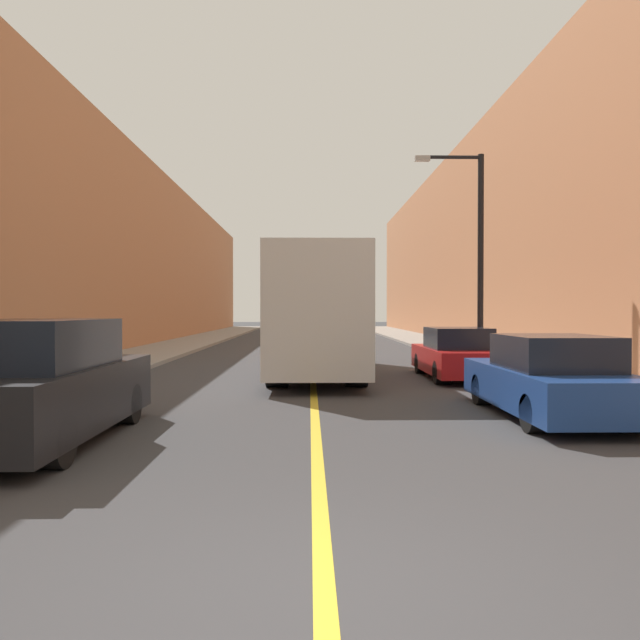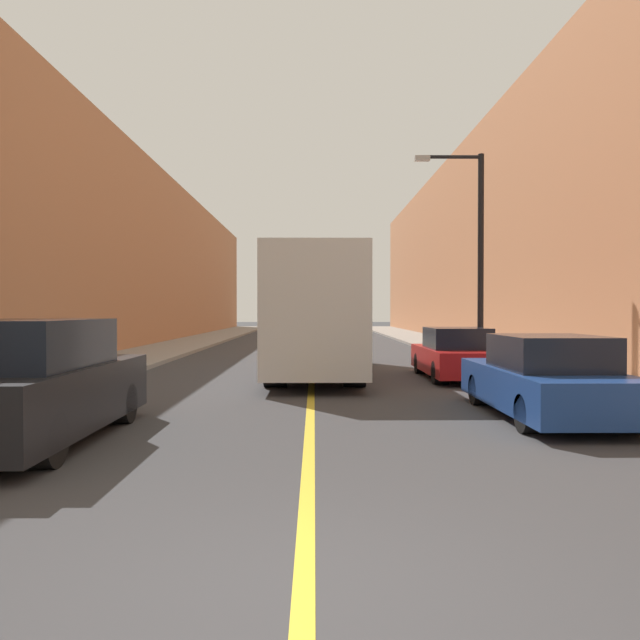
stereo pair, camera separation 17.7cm
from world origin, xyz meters
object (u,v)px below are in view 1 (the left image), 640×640
(car_right_near, at_px, (550,380))
(parked_suv_left, at_px, (38,386))
(street_lamp_right, at_px, (475,245))
(car_right_mid, at_px, (456,355))
(bus, at_px, (316,312))

(car_right_near, bearing_deg, parked_suv_left, -165.98)
(car_right_near, height_order, street_lamp_right, street_lamp_right)
(parked_suv_left, bearing_deg, car_right_near, 14.02)
(parked_suv_left, distance_m, car_right_near, 8.52)
(car_right_near, bearing_deg, car_right_mid, 91.61)
(bus, xyz_separation_m, street_lamp_right, (5.33, 1.93, 2.24))
(car_right_near, distance_m, street_lamp_right, 10.27)
(parked_suv_left, relative_size, street_lamp_right, 0.70)
(car_right_mid, relative_size, street_lamp_right, 0.65)
(bus, bearing_deg, car_right_mid, -17.94)
(street_lamp_right, bearing_deg, parked_suv_left, -129.03)
(car_right_near, xyz_separation_m, car_right_mid, (-0.18, 6.38, -0.02))
(bus, bearing_deg, street_lamp_right, 19.91)
(parked_suv_left, relative_size, car_right_mid, 1.08)
(bus, relative_size, parked_suv_left, 2.06)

